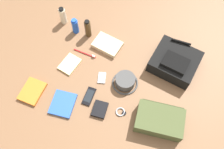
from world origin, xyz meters
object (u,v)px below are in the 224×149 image
Objects in this scene: cologne_bottle at (88,29)px; cell_phone at (89,96)px; bucket_hat at (125,81)px; notepad at (70,64)px; wristwatch at (121,112)px; media_player at (102,78)px; toiletry_pouch at (160,120)px; lotion_bottle at (63,16)px; wallet at (100,109)px; travel_guidebook at (63,104)px; backpack at (175,62)px; toothbrush at (86,54)px; paperback_novel at (32,91)px; folded_towel at (107,45)px; deodorant_spray at (75,26)px.

cell_phone is (0.20, -0.47, -0.07)m from cologne_bottle.
notepad is at bearing 179.54° from bucket_hat.
cologne_bottle is (-0.39, 0.29, 0.05)m from bucket_hat.
media_player is at bearing 137.45° from wristwatch.
cologne_bottle reaches higher than media_player.
notepad is (-0.71, 0.19, -0.04)m from toiletry_pouch.
lotion_bottle is 1.01× the size of notepad.
cologne_bottle is at bearing 130.91° from wristwatch.
wristwatch is 0.14m from wallet.
travel_guidebook is 1.96× the size of media_player.
backpack is 0.64m from toothbrush.
folded_towel is at bearing 56.31° from paperback_novel.
folded_towel is at bearing 63.13° from notepad.
backpack is at bearing 41.64° from bucket_hat.
wallet is at bearing -172.42° from toiletry_pouch.
cell_phone is at bearing 178.62° from toiletry_pouch.
deodorant_spray is 0.90× the size of notepad.
backpack is at bearing -3.71° from cologne_bottle.
media_player is 0.27m from folded_towel.
media_player is 1.33× the size of wristwatch.
toothbrush is at bearing 120.53° from wallet.
wallet reaches higher than paperback_novel.
travel_guidebook reaches higher than media_player.
toiletry_pouch is 0.25m from wristwatch.
toiletry_pouch is at bearing -35.24° from cologne_bottle.
toothbrush is at bearing 116.24° from cell_phone.
lotion_bottle reaches higher than paperback_novel.
cologne_bottle is at bearing 105.80° from toothbrush.
wristwatch is (0.04, -0.21, -0.03)m from bucket_hat.
travel_guidebook is at bearing -65.82° from lotion_bottle.
toothbrush is (-0.63, 0.31, -0.04)m from toiletry_pouch.
bucket_hat is 1.20× the size of notepad.
wristwatch is (-0.24, -0.46, -0.05)m from backpack.
backpack reaches higher than wallet.
wristwatch is (-0.25, -0.02, -0.04)m from toiletry_pouch.
cologne_bottle is (-0.67, 0.04, 0.02)m from backpack.
travel_guidebook is 1.04× the size of toothbrush.
backpack is 1.97× the size of toothbrush.
media_player is 0.28m from wristwatch.
cologne_bottle is 0.61m from wallet.
cologne_bottle is 1.08× the size of notepad.
lotion_bottle is 0.94× the size of cologne_bottle.
travel_guidebook is 1.68× the size of wallet.
wallet is (-0.37, -0.49, -0.05)m from backpack.
folded_towel is (0.20, 0.24, 0.01)m from notepad.
media_player is (0.41, 0.26, -0.01)m from paperback_novel.
deodorant_spray is 0.83× the size of cologne_bottle.
cologne_bottle reaches higher than travel_guidebook.
toiletry_pouch is at bearing -1.38° from cell_phone.
paperback_novel is at bearing -165.05° from cell_phone.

